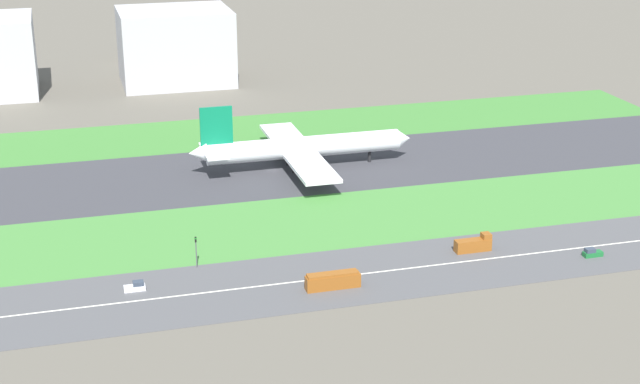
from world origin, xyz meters
TOP-DOWN VIEW (x-y plane):
  - ground_plane at (0.00, 0.00)m, footprint 800.00×800.00m
  - runway at (0.00, 0.00)m, footprint 280.00×46.00m
  - grass_median_north at (0.00, 41.00)m, footprint 280.00×36.00m
  - grass_median_south at (0.00, -41.00)m, footprint 280.00×36.00m
  - highway at (0.00, -73.00)m, footprint 280.00×28.00m
  - highway_centerline at (0.00, -73.00)m, footprint 266.00×0.50m
  - airliner at (7.58, 0.00)m, footprint 65.00×56.00m
  - bus_0 at (-5.12, -78.00)m, footprint 11.60×2.50m
  - truck_0 at (31.28, -68.00)m, footprint 8.40×2.50m
  - car_2 at (55.62, -78.00)m, footprint 4.40×1.80m
  - car_3 at (-44.86, -68.00)m, footprint 4.40×1.80m
  - traffic_light at (-30.87, -60.01)m, footprint 0.36×0.50m
  - hangar_building at (-11.98, 114.00)m, footprint 41.89×33.59m
  - fuel_tank_west at (-20.28, 159.00)m, footprint 17.35×17.35m

SIDE VIEW (x-z plane):
  - ground_plane at x=0.00m, z-range 0.00..0.00m
  - runway at x=0.00m, z-range 0.00..0.10m
  - grass_median_north at x=0.00m, z-range 0.00..0.10m
  - grass_median_south at x=0.00m, z-range 0.00..0.10m
  - highway at x=0.00m, z-range 0.00..0.10m
  - highway_centerline at x=0.00m, z-range 0.10..0.11m
  - car_2 at x=55.62m, z-range -0.08..1.92m
  - car_3 at x=-44.86m, z-range -0.08..1.92m
  - truck_0 at x=31.28m, z-range -0.33..3.67m
  - bus_0 at x=-5.12m, z-range 0.07..3.57m
  - traffic_light at x=-30.87m, z-range 0.69..7.89m
  - airliner at x=7.58m, z-range -3.62..16.08m
  - fuel_tank_west at x=-20.28m, z-range 0.00..14.63m
  - hangar_building at x=-11.98m, z-range 0.00..28.37m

